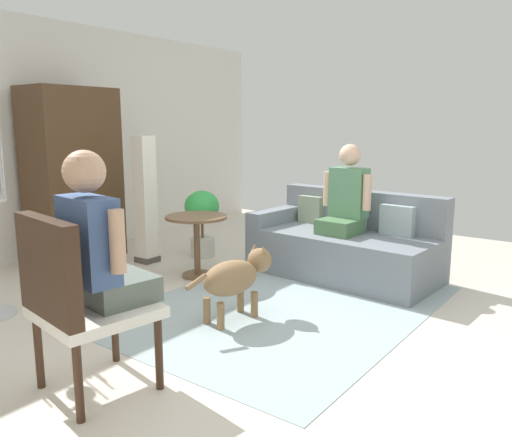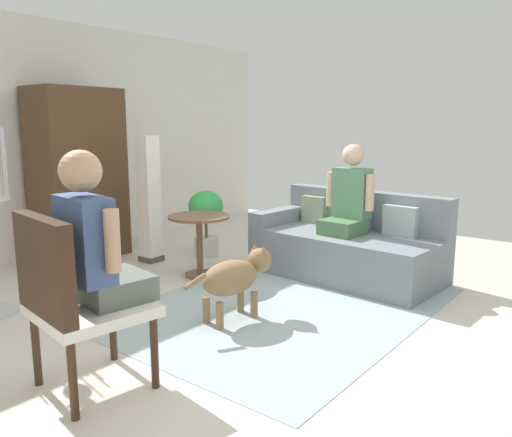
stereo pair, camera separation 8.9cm
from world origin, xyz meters
name	(u,v)px [view 2 (the right image)]	position (x,y,z in m)	size (l,w,h in m)	color
ground_plane	(264,311)	(0.00, 0.00, 0.00)	(7.60, 7.60, 0.00)	beige
back_wall	(46,140)	(0.00, 3.02, 1.28)	(6.93, 0.12, 2.56)	silver
area_rug	(284,306)	(0.18, -0.06, 0.00)	(2.69, 2.03, 0.01)	#9EB2B7
couch	(347,246)	(1.28, -0.03, 0.29)	(0.98, 1.80, 0.80)	slate
armchair	(69,292)	(-1.63, 0.06, 0.58)	(0.65, 0.66, 1.00)	#382316
person_on_couch	(349,197)	(1.25, -0.05, 0.77)	(0.44, 0.50, 0.83)	#4B754B
person_on_armchair	(93,243)	(-1.48, 0.04, 0.82)	(0.47, 0.53, 0.84)	#59645B
round_end_table	(199,233)	(0.38, 1.07, 0.43)	(0.59, 0.59, 0.60)	brown
dog	(235,276)	(-0.25, 0.08, 0.33)	(0.80, 0.33, 0.53)	olive
potted_plant	(206,216)	(0.98, 1.56, 0.46)	(0.38, 0.38, 0.74)	beige
column_lamp	(149,200)	(0.46, 1.87, 0.66)	(0.20, 0.20, 1.33)	#4C4742
armoire_cabinet	(78,175)	(0.10, 2.61, 0.92)	(0.91, 0.56, 1.83)	#4C331E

